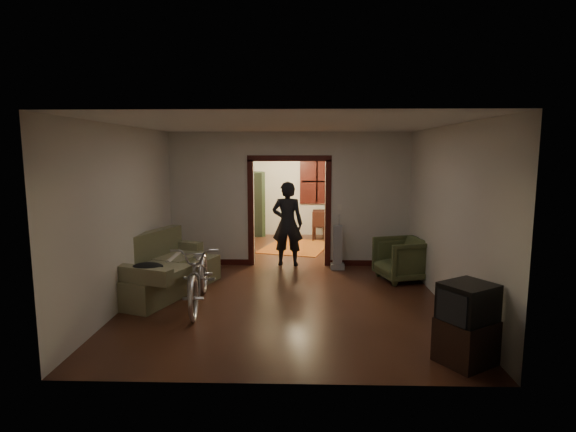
{
  "coord_description": "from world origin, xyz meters",
  "views": [
    {
      "loc": [
        0.23,
        -8.62,
        2.4
      ],
      "look_at": [
        0.0,
        -0.3,
        1.2
      ],
      "focal_mm": 28.0,
      "sensor_mm": 36.0,
      "label": 1
    }
  ],
  "objects_px": {
    "bicycle": "(200,274)",
    "person": "(287,224)",
    "locker": "(247,204)",
    "armchair": "(402,259)",
    "sofa": "(163,263)",
    "desk": "(331,225)"
  },
  "relations": [
    {
      "from": "bicycle",
      "to": "person",
      "type": "distance_m",
      "value": 2.92
    },
    {
      "from": "armchair",
      "to": "desk",
      "type": "relative_size",
      "value": 0.86
    },
    {
      "from": "sofa",
      "to": "locker",
      "type": "height_order",
      "value": "locker"
    },
    {
      "from": "sofa",
      "to": "locker",
      "type": "bearing_deg",
      "value": 100.53
    },
    {
      "from": "locker",
      "to": "bicycle",
      "type": "bearing_deg",
      "value": -108.95
    },
    {
      "from": "bicycle",
      "to": "desk",
      "type": "height_order",
      "value": "bicycle"
    },
    {
      "from": "locker",
      "to": "desk",
      "type": "distance_m",
      "value": 2.44
    },
    {
      "from": "sofa",
      "to": "locker",
      "type": "distance_m",
      "value": 5.29
    },
    {
      "from": "bicycle",
      "to": "desk",
      "type": "relative_size",
      "value": 1.91
    },
    {
      "from": "locker",
      "to": "person",
      "type": "bearing_deg",
      "value": -87.87
    },
    {
      "from": "person",
      "to": "desk",
      "type": "bearing_deg",
      "value": -104.7
    },
    {
      "from": "locker",
      "to": "armchair",
      "type": "bearing_deg",
      "value": -70.33
    },
    {
      "from": "sofa",
      "to": "desk",
      "type": "distance_m",
      "value": 5.92
    },
    {
      "from": "sofa",
      "to": "person",
      "type": "distance_m",
      "value": 2.85
    },
    {
      "from": "sofa",
      "to": "desk",
      "type": "height_order",
      "value": "sofa"
    },
    {
      "from": "locker",
      "to": "desk",
      "type": "relative_size",
      "value": 1.8
    },
    {
      "from": "armchair",
      "to": "locker",
      "type": "bearing_deg",
      "value": -157.9
    },
    {
      "from": "person",
      "to": "locker",
      "type": "bearing_deg",
      "value": -63.81
    },
    {
      "from": "sofa",
      "to": "bicycle",
      "type": "distance_m",
      "value": 1.03
    },
    {
      "from": "armchair",
      "to": "person",
      "type": "bearing_deg",
      "value": -131.97
    },
    {
      "from": "bicycle",
      "to": "person",
      "type": "height_order",
      "value": "person"
    },
    {
      "from": "bicycle",
      "to": "locker",
      "type": "xyz_separation_m",
      "value": [
        0.06,
        5.89,
        0.41
      ]
    }
  ]
}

